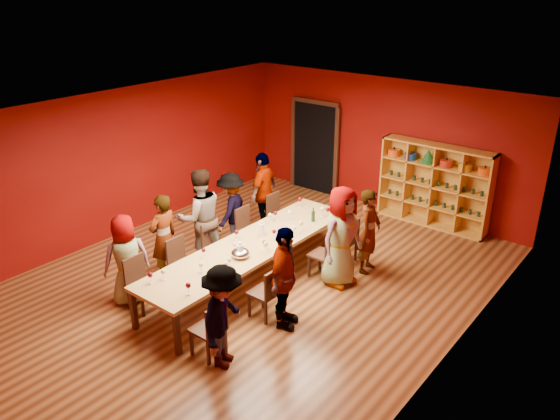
# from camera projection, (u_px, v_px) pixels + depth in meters

# --- Properties ---
(room_shell) EXTENTS (7.10, 9.10, 3.04)m
(room_shell) POSITION_uv_depth(u_px,v_px,m) (251.00, 204.00, 9.09)
(room_shell) COLOR #593017
(room_shell) RESTS_ON ground
(tasting_table) EXTENTS (1.10, 4.50, 0.75)m
(tasting_table) POSITION_uv_depth(u_px,v_px,m) (252.00, 247.00, 9.40)
(tasting_table) COLOR tan
(tasting_table) RESTS_ON ground
(doorway) EXTENTS (1.40, 0.17, 2.30)m
(doorway) POSITION_uv_depth(u_px,v_px,m) (316.00, 147.00, 13.45)
(doorway) COLOR black
(doorway) RESTS_ON ground
(shelving_unit) EXTENTS (2.40, 0.40, 1.80)m
(shelving_unit) POSITION_uv_depth(u_px,v_px,m) (435.00, 181.00, 11.59)
(shelving_unit) COLOR gold
(shelving_unit) RESTS_ON ground
(chair_person_left_0) EXTENTS (0.42, 0.42, 0.89)m
(chair_person_left_0) POSITION_uv_depth(u_px,v_px,m) (140.00, 280.00, 8.78)
(chair_person_left_0) COLOR black
(chair_person_left_0) RESTS_ON ground
(person_left_0) EXTENTS (0.68, 0.86, 1.54)m
(person_left_0) POSITION_uv_depth(u_px,v_px,m) (127.00, 260.00, 8.83)
(person_left_0) COLOR #131A36
(person_left_0) RESTS_ON ground
(chair_person_left_1) EXTENTS (0.42, 0.42, 0.89)m
(chair_person_left_1) POSITION_uv_depth(u_px,v_px,m) (180.00, 260.00, 9.40)
(chair_person_left_1) COLOR black
(chair_person_left_1) RESTS_ON ground
(person_left_1) EXTENTS (0.43, 0.59, 1.60)m
(person_left_1) POSITION_uv_depth(u_px,v_px,m) (164.00, 238.00, 9.51)
(person_left_1) COLOR #C5848E
(person_left_1) RESTS_ON ground
(chair_person_left_2) EXTENTS (0.42, 0.42, 0.89)m
(chair_person_left_2) POSITION_uv_depth(u_px,v_px,m) (214.00, 243.00, 9.99)
(chair_person_left_2) COLOR black
(chair_person_left_2) RESTS_ON ground
(person_left_2) EXTENTS (0.82, 1.02, 1.85)m
(person_left_2) POSITION_uv_depth(u_px,v_px,m) (200.00, 217.00, 10.01)
(person_left_2) COLOR #121333
(person_left_2) RESTS_ON ground
(chair_person_left_3) EXTENTS (0.42, 0.42, 0.89)m
(chair_person_left_3) POSITION_uv_depth(u_px,v_px,m) (247.00, 227.00, 10.63)
(chair_person_left_3) COLOR black
(chair_person_left_3) RESTS_ON ground
(person_left_3) EXTENTS (0.71, 1.05, 1.51)m
(person_left_3) POSITION_uv_depth(u_px,v_px,m) (231.00, 210.00, 10.77)
(person_left_3) COLOR silver
(person_left_3) RESTS_ON ground
(chair_person_left_4) EXTENTS (0.42, 0.42, 0.89)m
(chair_person_left_4) POSITION_uv_depth(u_px,v_px,m) (277.00, 212.00, 11.31)
(chair_person_left_4) COLOR black
(chair_person_left_4) RESTS_ON ground
(person_left_4) EXTENTS (0.67, 1.08, 1.71)m
(person_left_4) POSITION_uv_depth(u_px,v_px,m) (264.00, 192.00, 11.37)
(person_left_4) COLOR #5D84C0
(person_left_4) RESTS_ON ground
(chair_person_right_0) EXTENTS (0.42, 0.42, 0.89)m
(chair_person_right_0) POSITION_uv_depth(u_px,v_px,m) (212.00, 327.00, 7.60)
(chair_person_right_0) COLOR black
(chair_person_right_0) RESTS_ON ground
(person_right_0) EXTENTS (0.77, 1.07, 1.53)m
(person_right_0) POSITION_uv_depth(u_px,v_px,m) (223.00, 317.00, 7.36)
(person_right_0) COLOR #CB8892
(person_right_0) RESTS_ON ground
(chair_person_right_1) EXTENTS (0.42, 0.42, 0.89)m
(chair_person_right_1) POSITION_uv_depth(u_px,v_px,m) (268.00, 291.00, 8.48)
(chair_person_right_1) COLOR black
(chair_person_right_1) RESTS_ON ground
(person_right_1) EXTENTS (0.78, 1.07, 1.66)m
(person_right_1) POSITION_uv_depth(u_px,v_px,m) (284.00, 278.00, 8.17)
(person_right_1) COLOR #5772B4
(person_right_1) RESTS_ON ground
(chair_person_right_3) EXTENTS (0.42, 0.42, 0.89)m
(chair_person_right_3) POSITION_uv_depth(u_px,v_px,m) (327.00, 253.00, 9.65)
(chair_person_right_3) COLOR black
(chair_person_right_3) RESTS_ON ground
(person_right_3) EXTENTS (0.58, 0.93, 1.80)m
(person_right_3) POSITION_uv_depth(u_px,v_px,m) (341.00, 236.00, 9.32)
(person_right_3) COLOR #161B3C
(person_right_3) RESTS_ON ground
(chair_person_right_4) EXTENTS (0.42, 0.42, 0.89)m
(chair_person_right_4) POSITION_uv_depth(u_px,v_px,m) (348.00, 239.00, 10.15)
(chair_person_right_4) COLOR black
(chair_person_right_4) RESTS_ON ground
(person_right_4) EXTENTS (0.53, 0.65, 1.58)m
(person_right_4) POSITION_uv_depth(u_px,v_px,m) (369.00, 231.00, 9.78)
(person_right_4) COLOR white
(person_right_4) RESTS_ON ground
(wine_glass_0) EXTENTS (0.08, 0.08, 0.21)m
(wine_glass_0) POSITION_uv_depth(u_px,v_px,m) (270.00, 216.00, 10.12)
(wine_glass_0) COLOR white
(wine_glass_0) RESTS_ON tasting_table
(wine_glass_1) EXTENTS (0.09, 0.09, 0.22)m
(wine_glass_1) POSITION_uv_depth(u_px,v_px,m) (300.00, 200.00, 10.84)
(wine_glass_1) COLOR white
(wine_glass_1) RESTS_ON tasting_table
(wine_glass_2) EXTENTS (0.07, 0.07, 0.18)m
(wine_glass_2) POSITION_uv_depth(u_px,v_px,m) (264.00, 243.00, 9.15)
(wine_glass_2) COLOR white
(wine_glass_2) RESTS_ON tasting_table
(wine_glass_3) EXTENTS (0.08, 0.08, 0.20)m
(wine_glass_3) POSITION_uv_depth(u_px,v_px,m) (236.00, 233.00, 9.49)
(wine_glass_3) COLOR white
(wine_glass_3) RESTS_ON tasting_table
(wine_glass_4) EXTENTS (0.07, 0.07, 0.18)m
(wine_glass_4) POSITION_uv_depth(u_px,v_px,m) (226.00, 264.00, 8.47)
(wine_glass_4) COLOR white
(wine_glass_4) RESTS_ON tasting_table
(wine_glass_5) EXTENTS (0.08, 0.08, 0.19)m
(wine_glass_5) POSITION_uv_depth(u_px,v_px,m) (150.00, 275.00, 8.14)
(wine_glass_5) COLOR white
(wine_glass_5) RESTS_ON tasting_table
(wine_glass_6) EXTENTS (0.08, 0.08, 0.19)m
(wine_glass_6) POSITION_uv_depth(u_px,v_px,m) (294.00, 228.00, 9.65)
(wine_glass_6) COLOR white
(wine_glass_6) RESTS_ON tasting_table
(wine_glass_7) EXTENTS (0.07, 0.07, 0.18)m
(wine_glass_7) POSITION_uv_depth(u_px,v_px,m) (163.00, 272.00, 8.24)
(wine_glass_7) COLOR white
(wine_glass_7) RESTS_ON tasting_table
(wine_glass_8) EXTENTS (0.07, 0.07, 0.18)m
(wine_glass_8) POSITION_uv_depth(u_px,v_px,m) (204.00, 251.00, 8.89)
(wine_glass_8) COLOR white
(wine_glass_8) RESTS_ON tasting_table
(wine_glass_9) EXTENTS (0.08, 0.08, 0.20)m
(wine_glass_9) POSITION_uv_depth(u_px,v_px,m) (265.00, 245.00, 9.05)
(wine_glass_9) COLOR white
(wine_glass_9) RESTS_ON tasting_table
(wine_glass_10) EXTENTS (0.08, 0.08, 0.20)m
(wine_glass_10) POSITION_uv_depth(u_px,v_px,m) (290.00, 213.00, 10.26)
(wine_glass_10) COLOR white
(wine_glass_10) RESTS_ON tasting_table
(wine_glass_11) EXTENTS (0.08, 0.08, 0.19)m
(wine_glass_11) POSITION_uv_depth(u_px,v_px,m) (229.00, 260.00, 8.57)
(wine_glass_11) COLOR white
(wine_glass_11) RESTS_ON tasting_table
(wine_glass_12) EXTENTS (0.07, 0.07, 0.18)m
(wine_glass_12) POSITION_uv_depth(u_px,v_px,m) (201.00, 265.00, 8.44)
(wine_glass_12) COLOR white
(wine_glass_12) RESTS_ON tasting_table
(wine_glass_13) EXTENTS (0.08, 0.08, 0.20)m
(wine_glass_13) POSITION_uv_depth(u_px,v_px,m) (188.00, 286.00, 7.86)
(wine_glass_13) COLOR white
(wine_glass_13) RESTS_ON tasting_table
(wine_glass_14) EXTENTS (0.07, 0.07, 0.18)m
(wine_glass_14) POSITION_uv_depth(u_px,v_px,m) (234.00, 245.00, 9.09)
(wine_glass_14) COLOR white
(wine_glass_14) RESTS_ON tasting_table
(wine_glass_15) EXTENTS (0.08, 0.08, 0.20)m
(wine_glass_15) POSITION_uv_depth(u_px,v_px,m) (328.00, 210.00, 10.40)
(wine_glass_15) COLOR white
(wine_glass_15) RESTS_ON tasting_table
(wine_glass_16) EXTENTS (0.09, 0.09, 0.22)m
(wine_glass_16) POSITION_uv_depth(u_px,v_px,m) (322.00, 209.00, 10.39)
(wine_glass_16) COLOR white
(wine_glass_16) RESTS_ON tasting_table
(wine_glass_17) EXTENTS (0.09, 0.09, 0.21)m
(wine_glass_17) POSITION_uv_depth(u_px,v_px,m) (301.00, 223.00, 9.80)
(wine_glass_17) COLOR white
(wine_glass_17) RESTS_ON tasting_table
(wine_glass_18) EXTENTS (0.07, 0.07, 0.18)m
(wine_glass_18) POSITION_uv_depth(u_px,v_px,m) (275.00, 214.00, 10.28)
(wine_glass_18) COLOR white
(wine_glass_18) RESTS_ON tasting_table
(wine_glass_19) EXTENTS (0.07, 0.07, 0.18)m
(wine_glass_19) POSITION_uv_depth(u_px,v_px,m) (274.00, 232.00, 9.54)
(wine_glass_19) COLOR white
(wine_glass_19) RESTS_ON tasting_table
(spittoon_bowl) EXTENTS (0.31, 0.31, 0.17)m
(spittoon_bowl) POSITION_uv_depth(u_px,v_px,m) (240.00, 253.00, 8.93)
(spittoon_bowl) COLOR #B0B2B7
(spittoon_bowl) RESTS_ON tasting_table
(carafe_a) EXTENTS (0.12, 0.12, 0.28)m
(carafe_a) POSITION_uv_depth(u_px,v_px,m) (262.00, 229.00, 9.65)
(carafe_a) COLOR white
(carafe_a) RESTS_ON tasting_table
(carafe_b) EXTENTS (0.13, 0.13, 0.29)m
(carafe_b) POSITION_uv_depth(u_px,v_px,m) (240.00, 251.00, 8.88)
(carafe_b) COLOR white
(carafe_b) RESTS_ON tasting_table
(wine_bottle) EXTENTS (0.08, 0.08, 0.28)m
(wine_bottle) POSITION_uv_depth(u_px,v_px,m) (313.00, 216.00, 10.23)
(wine_bottle) COLOR #123316
(wine_bottle) RESTS_ON tasting_table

